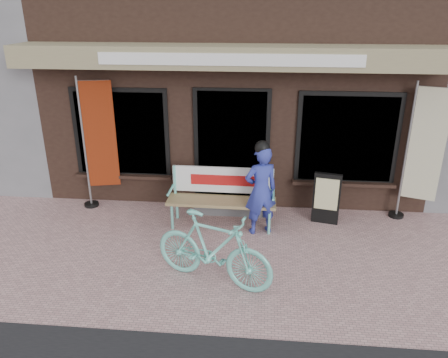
# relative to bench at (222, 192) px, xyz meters

# --- Properties ---
(ground) EXTENTS (70.00, 70.00, 0.00)m
(ground) POSITION_rel_bench_xyz_m (0.11, -1.26, -0.58)
(ground) COLOR #C69897
(ground) RESTS_ON ground
(storefront) EXTENTS (7.00, 6.77, 6.00)m
(storefront) POSITION_rel_bench_xyz_m (0.11, 3.70, 2.41)
(storefront) COLOR black
(storefront) RESTS_ON ground
(bench) EXTENTS (1.82, 0.49, 0.98)m
(bench) POSITION_rel_bench_xyz_m (0.00, 0.00, 0.00)
(bench) COLOR #71DDCC
(bench) RESTS_ON ground
(person) EXTENTS (0.63, 0.53, 1.58)m
(person) POSITION_rel_bench_xyz_m (0.65, -0.25, 0.20)
(person) COLOR #2D379E
(person) RESTS_ON ground
(bicycle) EXTENTS (1.76, 1.05, 1.02)m
(bicycle) POSITION_rel_bench_xyz_m (0.05, -1.71, -0.06)
(bicycle) COLOR #71DDCC
(bicycle) RESTS_ON ground
(nobori_red) EXTENTS (0.71, 0.31, 2.40)m
(nobori_red) POSITION_rel_bench_xyz_m (-2.27, 0.52, 0.66)
(nobori_red) COLOR gray
(nobori_red) RESTS_ON ground
(nobori_cream) EXTENTS (0.71, 0.37, 2.39)m
(nobori_cream) POSITION_rel_bench_xyz_m (3.29, 0.45, 0.66)
(nobori_cream) COLOR gray
(nobori_cream) RESTS_ON ground
(menu_stand) EXTENTS (0.46, 0.18, 0.91)m
(menu_stand) POSITION_rel_bench_xyz_m (1.76, 0.18, -0.11)
(menu_stand) COLOR black
(menu_stand) RESTS_ON ground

